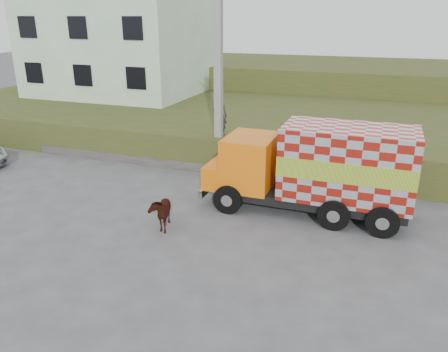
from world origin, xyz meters
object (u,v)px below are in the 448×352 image
at_px(utility_pole, 218,75).
at_px(cargo_truck, 318,169).
at_px(pedestrian, 220,116).
at_px(cow, 160,211).

xyz_separation_m(utility_pole, cargo_truck, (4.62, -2.98, -2.50)).
bearing_deg(utility_pole, cargo_truck, -32.76).
distance_m(utility_pole, cargo_truck, 6.04).
distance_m(utility_pole, pedestrian, 1.77).
height_order(cow, pedestrian, pedestrian).
xyz_separation_m(utility_pole, cow, (0.21, -5.77, -3.51)).
height_order(cargo_truck, pedestrian, pedestrian).
relative_size(utility_pole, cargo_truck, 1.16).
bearing_deg(cargo_truck, utility_pole, 147.51).
bearing_deg(utility_pole, cow, -87.91).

